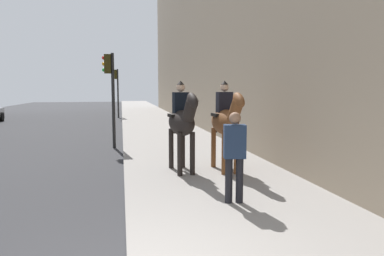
{
  "coord_description": "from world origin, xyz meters",
  "views": [
    {
      "loc": [
        -3.57,
        0.03,
        2.25
      ],
      "look_at": [
        4.0,
        -1.46,
        1.4
      ],
      "focal_mm": 33.57,
      "sensor_mm": 36.0,
      "label": 1
    }
  ],
  "objects_px": {
    "traffic_light_near_curb": "(110,85)",
    "mounted_horse_near": "(182,121)",
    "traffic_light_far_curb": "(117,85)",
    "mounted_horse_far": "(226,121)",
    "pedestrian_greeting": "(235,151)"
  },
  "relations": [
    {
      "from": "mounted_horse_near",
      "to": "traffic_light_far_curb",
      "type": "height_order",
      "value": "traffic_light_far_curb"
    },
    {
      "from": "mounted_horse_near",
      "to": "mounted_horse_far",
      "type": "xyz_separation_m",
      "value": [
        -0.09,
        -1.12,
        0.01
      ]
    },
    {
      "from": "pedestrian_greeting",
      "to": "traffic_light_near_curb",
      "type": "bearing_deg",
      "value": 28.45
    },
    {
      "from": "traffic_light_far_curb",
      "to": "traffic_light_near_curb",
      "type": "bearing_deg",
      "value": 179.79
    },
    {
      "from": "traffic_light_far_curb",
      "to": "mounted_horse_far",
      "type": "bearing_deg",
      "value": -171.35
    },
    {
      "from": "pedestrian_greeting",
      "to": "traffic_light_far_curb",
      "type": "height_order",
      "value": "traffic_light_far_curb"
    },
    {
      "from": "traffic_light_near_curb",
      "to": "mounted_horse_near",
      "type": "bearing_deg",
      "value": -158.8
    },
    {
      "from": "mounted_horse_near",
      "to": "traffic_light_near_curb",
      "type": "xyz_separation_m",
      "value": [
        4.86,
        1.89,
        0.97
      ]
    },
    {
      "from": "mounted_horse_near",
      "to": "traffic_light_far_curb",
      "type": "distance_m",
      "value": 19.44
    },
    {
      "from": "mounted_horse_near",
      "to": "mounted_horse_far",
      "type": "relative_size",
      "value": 1.0
    },
    {
      "from": "pedestrian_greeting",
      "to": "traffic_light_near_curb",
      "type": "xyz_separation_m",
      "value": [
        7.5,
        2.42,
        1.3
      ]
    },
    {
      "from": "traffic_light_near_curb",
      "to": "traffic_light_far_curb",
      "type": "distance_m",
      "value": 14.46
    },
    {
      "from": "mounted_horse_far",
      "to": "traffic_light_far_curb",
      "type": "height_order",
      "value": "traffic_light_far_curb"
    },
    {
      "from": "mounted_horse_far",
      "to": "traffic_light_far_curb",
      "type": "bearing_deg",
      "value": -173.87
    },
    {
      "from": "mounted_horse_near",
      "to": "pedestrian_greeting",
      "type": "bearing_deg",
      "value": 5.68
    }
  ]
}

